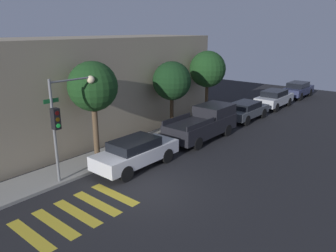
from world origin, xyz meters
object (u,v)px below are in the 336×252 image
object	(u,v)px
pickup_truck	(204,123)
sedan_tail_of_row	(298,89)
tree_near_corner	(93,87)
sedan_far_end	(274,98)
tree_midblock	(172,81)
sedan_near_corner	(136,152)
traffic_light_pole	(64,112)
tree_far_end	(208,69)
sedan_middle	(246,110)

from	to	relation	value
pickup_truck	sedan_tail_of_row	distance (m)	16.73
tree_near_corner	sedan_far_end	bearing A→B (deg)	-7.34
pickup_truck	tree_midblock	world-z (taller)	tree_midblock
sedan_far_end	tree_midblock	size ratio (longest dim) A/B	0.96
sedan_near_corner	tree_midblock	distance (m)	6.52
sedan_far_end	sedan_tail_of_row	distance (m)	5.83
sedan_near_corner	pickup_truck	xyz separation A→B (m)	(5.96, 0.00, 0.19)
traffic_light_pole	pickup_truck	size ratio (longest dim) A/B	0.88
pickup_truck	tree_far_end	size ratio (longest dim) A/B	1.04
sedan_far_end	tree_midblock	distance (m)	11.85
sedan_far_end	tree_far_end	bearing A→B (deg)	162.77
tree_near_corner	tree_far_end	xyz separation A→B (m)	(10.24, 0.00, -0.06)
sedan_near_corner	sedan_middle	size ratio (longest dim) A/B	1.04
traffic_light_pole	tree_far_end	distance (m)	12.60
tree_midblock	tree_far_end	xyz separation A→B (m)	(4.07, -0.00, 0.37)
sedan_near_corner	sedan_far_end	size ratio (longest dim) A/B	1.01
sedan_middle	tree_near_corner	xyz separation A→B (m)	(-12.23, 2.25, 3.13)
tree_midblock	pickup_truck	bearing A→B (deg)	-78.92
sedan_near_corner	tree_midblock	world-z (taller)	tree_midblock
pickup_truck	sedan_tail_of_row	xyz separation A→B (m)	(16.73, 0.00, -0.17)
sedan_middle	sedan_far_end	size ratio (longest dim) A/B	0.98
sedan_tail_of_row	tree_near_corner	distance (m)	23.64
sedan_tail_of_row	pickup_truck	bearing A→B (deg)	-180.00
sedan_middle	sedan_tail_of_row	xyz separation A→B (m)	(11.10, 0.00, 0.06)
sedan_near_corner	pickup_truck	bearing A→B (deg)	0.00
traffic_light_pole	pickup_truck	xyz separation A→B (m)	(8.92, -1.27, -2.24)
sedan_far_end	sedan_tail_of_row	xyz separation A→B (m)	(5.83, 0.00, -0.01)
sedan_middle	sedan_tail_of_row	size ratio (longest dim) A/B	0.98
traffic_light_pole	tree_near_corner	size ratio (longest dim) A/B	0.91
traffic_light_pole	sedan_far_end	xyz separation A→B (m)	(19.81, -1.27, -2.40)
sedan_tail_of_row	sedan_near_corner	bearing A→B (deg)	-180.00
tree_near_corner	traffic_light_pole	bearing A→B (deg)	-156.95
pickup_truck	tree_near_corner	world-z (taller)	tree_near_corner
sedan_far_end	tree_far_end	xyz separation A→B (m)	(-7.26, 2.25, 2.99)
traffic_light_pole	sedan_middle	bearing A→B (deg)	-4.98
tree_near_corner	tree_midblock	distance (m)	6.18
sedan_near_corner	sedan_tail_of_row	world-z (taller)	sedan_tail_of_row
sedan_tail_of_row	tree_near_corner	world-z (taller)	tree_near_corner
sedan_tail_of_row	tree_midblock	bearing A→B (deg)	172.53
sedan_far_end	sedan_middle	bearing A→B (deg)	180.00
traffic_light_pole	sedan_tail_of_row	distance (m)	25.79
traffic_light_pole	sedan_near_corner	size ratio (longest dim) A/B	1.02
sedan_near_corner	pickup_truck	size ratio (longest dim) A/B	0.86
pickup_truck	sedan_middle	xyz separation A→B (m)	(5.62, 0.00, -0.24)
pickup_truck	sedan_middle	distance (m)	5.63
traffic_light_pole	sedan_tail_of_row	size ratio (longest dim) A/B	1.03
tree_far_end	tree_midblock	bearing A→B (deg)	180.00
sedan_far_end	tree_near_corner	distance (m)	17.90
sedan_middle	sedan_tail_of_row	bearing A→B (deg)	0.00
tree_midblock	sedan_tail_of_row	bearing A→B (deg)	-7.47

